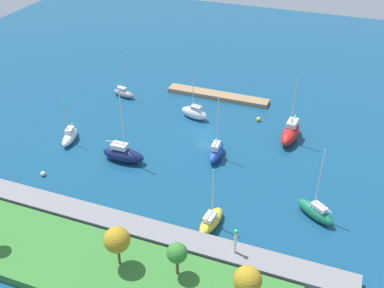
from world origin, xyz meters
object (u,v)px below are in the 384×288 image
sailboat_navy_by_breakwater (123,154)px  mooring_buoy_white (43,174)px  park_tree_east (248,280)px  sailboat_white_east_end (194,113)px  mooring_buoy_yellow (258,119)px  sailboat_blue_lone_north (216,151)px  sailboat_white_far_south (70,137)px  pier_dock (218,95)px  sailboat_yellow_outer_mooring (211,221)px  sailboat_red_west_end (290,133)px  harbor_beacon (236,239)px  park_tree_mideast (117,240)px  park_tree_west (177,253)px  sailboat_gray_near_pier (124,93)px  sailboat_green_center_basin (315,211)px

sailboat_navy_by_breakwater → mooring_buoy_white: bearing=-141.9°
park_tree_east → sailboat_navy_by_breakwater: 33.93m
park_tree_east → sailboat_white_east_end: size_ratio=0.55×
park_tree_east → mooring_buoy_yellow: 42.77m
mooring_buoy_yellow → sailboat_blue_lone_north: bearing=75.4°
sailboat_white_far_south → pier_dock: bearing=129.9°
sailboat_white_far_south → sailboat_yellow_outer_mooring: 32.23m
sailboat_red_west_end → sailboat_navy_by_breakwater: size_ratio=0.90×
sailboat_blue_lone_north → mooring_buoy_yellow: size_ratio=13.43×
harbor_beacon → sailboat_red_west_end: 30.47m
sailboat_white_east_end → mooring_buoy_white: (16.01, 25.52, -0.80)m
park_tree_east → mooring_buoy_yellow: (8.59, -41.65, -4.57)m
sailboat_red_west_end → park_tree_mideast: bearing=-16.0°
park_tree_mideast → sailboat_yellow_outer_mooring: sailboat_yellow_outer_mooring is taller
park_tree_west → sailboat_yellow_outer_mooring: (-0.73, -10.26, -3.64)m
park_tree_east → sailboat_red_west_end: sailboat_red_west_end is taller
harbor_beacon → sailboat_white_east_end: sailboat_white_east_end is taller
harbor_beacon → park_tree_east: (-3.19, 6.70, 1.40)m
mooring_buoy_yellow → mooring_buoy_white: bearing=46.0°
sailboat_white_east_end → sailboat_gray_near_pier: bearing=2.5°
sailboat_white_east_end → mooring_buoy_yellow: (-11.75, -3.26, -0.77)m
park_tree_east → sailboat_yellow_outer_mooring: bearing=-55.5°
harbor_beacon → sailboat_white_east_end: 36.11m
sailboat_gray_near_pier → park_tree_east: bearing=-36.6°
sailboat_white_far_south → sailboat_green_center_basin: (-43.17, 4.72, 0.10)m
park_tree_west → sailboat_blue_lone_north: bearing=-81.9°
park_tree_mideast → sailboat_navy_by_breakwater: 23.75m
sailboat_white_far_south → mooring_buoy_yellow: size_ratio=10.73×
sailboat_white_far_south → sailboat_blue_lone_north: sailboat_blue_lone_north is taller
park_tree_east → mooring_buoy_white: 38.83m
sailboat_blue_lone_north → sailboat_navy_by_breakwater: bearing=111.5°
park_tree_west → sailboat_red_west_end: (-6.81, -35.84, -3.06)m
park_tree_east → sailboat_gray_near_pier: size_ratio=0.58×
sailboat_white_east_end → mooring_buoy_yellow: size_ratio=11.47×
sailboat_red_west_end → sailboat_white_east_end: 18.56m
sailboat_white_east_end → mooring_buoy_white: size_ratio=12.29×
sailboat_gray_near_pier → mooring_buoy_white: 28.74m
harbor_beacon → park_tree_west: park_tree_west is taller
sailboat_red_west_end → sailboat_blue_lone_north: (10.50, 9.77, -0.28)m
park_tree_mideast → sailboat_white_east_end: sailboat_white_east_end is taller
sailboat_red_west_end → pier_dock: bearing=-118.5°
park_tree_west → sailboat_white_far_south: sailboat_white_far_south is taller
sailboat_navy_by_breakwater → mooring_buoy_white: sailboat_navy_by_breakwater is taller
sailboat_green_center_basin → sailboat_white_east_end: bearing=-5.1°
sailboat_blue_lone_north → sailboat_gray_near_pier: size_ratio=1.23×
park_tree_mideast → sailboat_blue_lone_north: (-3.42, -27.17, -3.95)m
sailboat_white_far_south → sailboat_yellow_outer_mooring: sailboat_yellow_outer_mooring is taller
sailboat_white_far_south → sailboat_white_east_end: sailboat_white_east_end is taller
sailboat_red_west_end → sailboat_gray_near_pier: bearing=-92.6°
sailboat_navy_by_breakwater → sailboat_white_east_end: (-6.05, -17.36, -0.16)m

